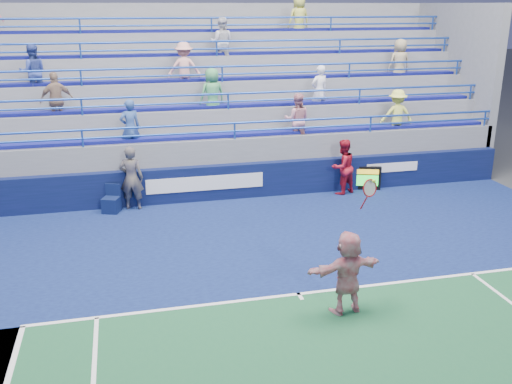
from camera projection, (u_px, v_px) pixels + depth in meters
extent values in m
plane|color=#333538|center=(299.00, 295.00, 11.96)|extent=(120.00, 120.00, 0.00)
cube|color=#0D1845|center=(272.00, 252.00, 13.99)|extent=(18.00, 8.40, 0.02)
cube|color=white|center=(299.00, 294.00, 11.95)|extent=(11.00, 0.10, 0.01)
cube|color=white|center=(300.00, 296.00, 11.86)|extent=(0.08, 0.30, 0.01)
cube|color=#091232|center=(237.00, 181.00, 17.79)|extent=(18.00, 0.30, 1.10)
cube|color=white|center=(205.00, 183.00, 17.40)|extent=(3.60, 0.02, 0.45)
cube|color=white|center=(392.00, 167.00, 18.74)|extent=(1.80, 0.02, 0.30)
cube|color=slate|center=(220.00, 158.00, 20.51)|extent=(18.00, 5.60, 1.10)
cube|color=slate|center=(220.00, 148.00, 20.40)|extent=(18.00, 5.60, 1.85)
cube|color=navy|center=(232.00, 135.00, 17.92)|extent=(17.40, 0.45, 0.10)
cylinder|color=#1F46A8|center=(235.00, 123.00, 17.41)|extent=(18.00, 0.07, 0.07)
cube|color=slate|center=(217.00, 134.00, 20.74)|extent=(18.00, 4.60, 2.60)
cube|color=navy|center=(226.00, 106.00, 18.61)|extent=(17.40, 0.45, 0.10)
cylinder|color=#1F46A8|center=(228.00, 94.00, 18.10)|extent=(18.00, 0.07, 0.07)
cube|color=slate|center=(215.00, 122.00, 21.09)|extent=(18.00, 3.60, 3.35)
cube|color=navy|center=(220.00, 79.00, 19.30)|extent=(17.40, 0.45, 0.10)
cylinder|color=#1F46A8|center=(222.00, 67.00, 18.79)|extent=(18.00, 0.07, 0.07)
cube|color=slate|center=(212.00, 109.00, 21.43)|extent=(18.00, 2.60, 4.10)
cube|color=navy|center=(215.00, 54.00, 19.99)|extent=(17.40, 0.45, 0.10)
cylinder|color=#1F46A8|center=(217.00, 41.00, 19.48)|extent=(18.00, 0.07, 0.07)
cube|color=slate|center=(210.00, 97.00, 21.77)|extent=(18.00, 1.60, 4.85)
cube|color=navy|center=(210.00, 30.00, 20.68)|extent=(17.40, 0.45, 0.10)
cylinder|color=#1F46A8|center=(211.00, 18.00, 20.17)|extent=(18.00, 0.07, 0.07)
imported|color=#479D5D|center=(212.00, 95.00, 18.39)|extent=(0.94, 0.72, 1.70)
imported|color=#F1A39C|center=(184.00, 68.00, 18.91)|extent=(1.15, 0.73, 1.70)
imported|color=#ECF25E|center=(397.00, 115.00, 19.04)|extent=(1.18, 0.78, 1.70)
imported|color=white|center=(319.00, 91.00, 19.19)|extent=(0.70, 0.55, 1.70)
imported|color=pink|center=(297.00, 120.00, 18.27)|extent=(0.97, 0.84, 1.70)
imported|color=#D5D653|center=(299.00, 19.00, 21.30)|extent=(0.91, 0.66, 1.70)
imported|color=#2D4B89|center=(130.00, 128.00, 17.11)|extent=(0.70, 0.56, 1.70)
imported|color=silver|center=(222.00, 43.00, 19.92)|extent=(0.98, 0.86, 1.70)
imported|color=tan|center=(399.00, 63.00, 20.63)|extent=(0.86, 0.58, 1.70)
imported|color=#324497|center=(33.00, 72.00, 17.87)|extent=(0.91, 0.75, 1.70)
imported|color=#8F725F|center=(57.00, 100.00, 17.34)|extent=(1.07, 0.69, 1.70)
cube|color=black|center=(363.00, 178.00, 18.63)|extent=(1.13, 0.48, 0.79)
cube|color=gold|center=(364.00, 172.00, 18.49)|extent=(0.97, 0.02, 0.16)
cube|color=#19E533|center=(364.00, 180.00, 18.58)|extent=(0.97, 0.02, 0.36)
cube|color=#0D173F|center=(111.00, 205.00, 16.63)|extent=(0.59, 0.59, 0.46)
cube|color=#0D173F|center=(110.00, 190.00, 16.69)|extent=(0.45, 0.21, 0.36)
imported|color=silver|center=(348.00, 273.00, 11.05)|extent=(1.63, 0.72, 1.70)
torus|color=maroon|center=(370.00, 188.00, 10.59)|extent=(0.35, 0.20, 0.34)
cylinder|color=maroon|center=(364.00, 203.00, 10.66)|extent=(0.08, 0.19, 0.31)
sphere|color=#CCEA36|center=(374.00, 181.00, 10.51)|extent=(0.07, 0.07, 0.07)
imported|color=#131536|center=(131.00, 178.00, 16.69)|extent=(0.79, 0.61, 1.92)
imported|color=#A81324|center=(343.00, 167.00, 18.09)|extent=(1.05, 0.95, 1.78)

